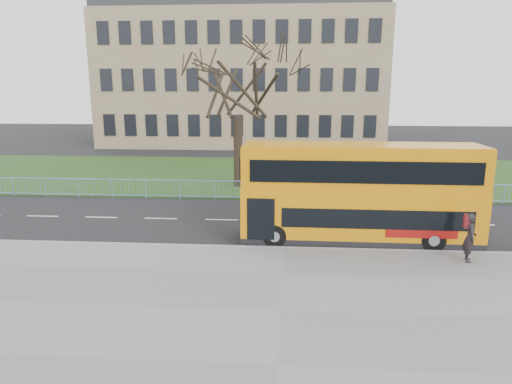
# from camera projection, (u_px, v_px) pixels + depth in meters

# --- Properties ---
(ground) EXTENTS (120.00, 120.00, 0.00)m
(ground) POSITION_uv_depth(u_px,v_px,m) (283.00, 238.00, 19.43)
(ground) COLOR black
(ground) RESTS_ON ground
(pavement) EXTENTS (80.00, 10.50, 0.12)m
(pavement) POSITION_uv_depth(u_px,v_px,m) (280.00, 312.00, 12.85)
(pavement) COLOR slate
(pavement) RESTS_ON ground
(kerb) EXTENTS (80.00, 0.20, 0.14)m
(kerb) POSITION_uv_depth(u_px,v_px,m) (283.00, 249.00, 17.91)
(kerb) COLOR gray
(kerb) RESTS_ON ground
(grass_verge) EXTENTS (80.00, 15.40, 0.08)m
(grass_verge) POSITION_uv_depth(u_px,v_px,m) (285.00, 175.00, 33.32)
(grass_verge) COLOR #1E3D16
(grass_verge) RESTS_ON ground
(guard_railing) EXTENTS (40.00, 0.12, 1.10)m
(guard_railing) POSITION_uv_depth(u_px,v_px,m) (285.00, 191.00, 25.72)
(guard_railing) COLOR #7DA2DE
(guard_railing) RESTS_ON ground
(bare_tree) EXTENTS (7.38, 7.38, 10.55)m
(bare_tree) POSITION_uv_depth(u_px,v_px,m) (238.00, 102.00, 28.16)
(bare_tree) COLOR black
(bare_tree) RESTS_ON grass_verge
(civic_building) EXTENTS (30.00, 15.00, 14.00)m
(civic_building) POSITION_uv_depth(u_px,v_px,m) (244.00, 81.00, 52.24)
(civic_building) COLOR #8B7058
(civic_building) RESTS_ON ground
(yellow_bus) EXTENTS (9.54, 2.40, 3.99)m
(yellow_bus) POSITION_uv_depth(u_px,v_px,m) (360.00, 191.00, 18.51)
(yellow_bus) COLOR orange
(yellow_bus) RESTS_ON ground
(pedestrian) EXTENTS (0.54, 0.71, 1.77)m
(pedestrian) POSITION_uv_depth(u_px,v_px,m) (470.00, 238.00, 16.30)
(pedestrian) COLOR black
(pedestrian) RESTS_ON pavement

